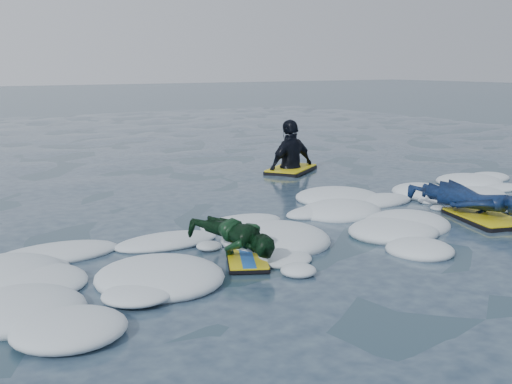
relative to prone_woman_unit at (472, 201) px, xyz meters
The scene contains 5 objects.
ground 2.79m from the prone_woman_unit, behind, with size 120.00×120.00×0.00m, color #1B3842.
foam_band 2.84m from the prone_woman_unit, 166.88° to the left, with size 12.00×3.10×0.30m, color silver, non-canonical shape.
prone_woman_unit is the anchor object (origin of this frame).
prone_child_unit 3.61m from the prone_woman_unit, behind, with size 0.71×1.22×0.44m.
waiting_rider_unit 4.41m from the prone_woman_unit, 87.68° to the left, with size 1.42×1.26×1.87m.
Camera 1 is at (-4.25, -5.14, 2.05)m, focal length 45.00 mm.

